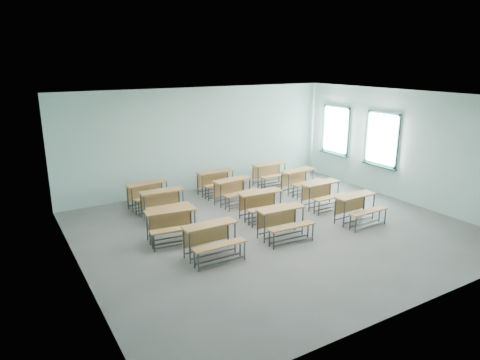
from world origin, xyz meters
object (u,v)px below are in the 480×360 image
object	(u,v)px
desk_unit_r0c1	(283,218)
desk_unit_r2c1	(235,188)
desk_unit_r0c2	(358,205)
desk_unit_r3c1	(217,179)
desk_unit_r3c2	(271,171)
desk_unit_r1c2	(323,191)
desk_unit_r3c0	(149,191)
desk_unit_r1c0	(172,221)
desk_unit_r0c0	(212,236)
desk_unit_r2c2	(300,178)
desk_unit_r2c0	(163,200)
desk_unit_r1c1	(262,201)

from	to	relation	value
desk_unit_r0c1	desk_unit_r2c1	distance (m)	2.71
desk_unit_r0c2	desk_unit_r3c1	bearing A→B (deg)	114.80
desk_unit_r0c1	desk_unit_r3c1	size ratio (longest dim) A/B	1.03
desk_unit_r3c2	desk_unit_r1c2	bearing A→B (deg)	-90.09
desk_unit_r3c1	desk_unit_r3c0	bearing A→B (deg)	-176.51
desk_unit_r3c0	desk_unit_r3c1	xyz separation A→B (m)	(2.20, 0.15, 0.00)
desk_unit_r1c0	desk_unit_r0c0	bearing A→B (deg)	-65.42
desk_unit_r1c0	desk_unit_r2c2	distance (m)	4.99
desk_unit_r0c2	desk_unit_r3c0	bearing A→B (deg)	136.11
desk_unit_r2c1	desk_unit_r3c1	bearing A→B (deg)	83.49
desk_unit_r3c2	desk_unit_r2c1	bearing A→B (deg)	-152.57
desk_unit_r0c0	desk_unit_r2c2	size ratio (longest dim) A/B	0.94
desk_unit_r1c0	desk_unit_r1c2	xyz separation A→B (m)	(4.46, -0.02, 0.00)
desk_unit_r0c1	desk_unit_r3c2	size ratio (longest dim) A/B	1.03
desk_unit_r0c2	desk_unit_r1c2	distance (m)	1.32
desk_unit_r1c2	desk_unit_r2c2	bearing A→B (deg)	76.23
desk_unit_r1c2	desk_unit_r3c0	bearing A→B (deg)	148.66
desk_unit_r2c0	desk_unit_r2c2	bearing A→B (deg)	0.64
desk_unit_r2c1	desk_unit_r2c2	size ratio (longest dim) A/B	1.01
desk_unit_r1c0	desk_unit_r1c2	size ratio (longest dim) A/B	1.06
desk_unit_r3c0	desk_unit_r0c1	bearing A→B (deg)	-67.89
desk_unit_r2c2	desk_unit_r3c0	xyz separation A→B (m)	(-4.49, 1.02, 0.00)
desk_unit_r0c0	desk_unit_r1c0	xyz separation A→B (m)	(-0.39, 1.23, 0.00)
desk_unit_r1c1	desk_unit_r1c2	bearing A→B (deg)	-0.00
desk_unit_r1c0	desk_unit_r2c0	world-z (taller)	same
desk_unit_r1c2	desk_unit_r2c1	xyz separation A→B (m)	(-1.94, 1.55, 0.00)
desk_unit_r0c1	desk_unit_r1c2	world-z (taller)	same
desk_unit_r3c0	desk_unit_r3c2	distance (m)	4.18
desk_unit_r0c0	desk_unit_r3c2	bearing A→B (deg)	42.90
desk_unit_r3c0	desk_unit_r3c1	bearing A→B (deg)	-2.60
desk_unit_r0c2	desk_unit_r1c1	world-z (taller)	same
desk_unit_r0c2	desk_unit_r0c1	bearing A→B (deg)	173.62
desk_unit_r0c1	desk_unit_r3c1	xyz separation A→B (m)	(0.25, 3.74, 0.00)
desk_unit_r1c1	desk_unit_r3c0	size ratio (longest dim) A/B	0.98
desk_unit_r0c0	desk_unit_r3c2	xyz separation A→B (m)	(4.09, 3.76, 0.00)
desk_unit_r0c1	desk_unit_r3c2	distance (m)	4.31
desk_unit_r1c0	desk_unit_r2c1	xyz separation A→B (m)	(2.52, 1.53, 0.00)
desk_unit_r1c1	desk_unit_r2c1	distance (m)	1.42
desk_unit_r1c1	desk_unit_r2c2	world-z (taller)	same
desk_unit_r0c2	desk_unit_r1c2	bearing A→B (deg)	88.17
desk_unit_r3c1	desk_unit_r1c1	bearing A→B (deg)	-89.75
desk_unit_r1c1	desk_unit_r3c2	distance (m)	3.10
desk_unit_r2c1	desk_unit_r0c0	bearing A→B (deg)	-135.45
desk_unit_r1c2	desk_unit_r2c1	distance (m)	2.48
desk_unit_r1c2	desk_unit_r2c2	distance (m)	1.46
desk_unit_r0c0	desk_unit_r2c0	bearing A→B (deg)	90.51
desk_unit_r2c2	desk_unit_r3c1	world-z (taller)	same
desk_unit_r0c2	desk_unit_r3c2	world-z (taller)	same
desk_unit_r3c2	desk_unit_r1c0	bearing A→B (deg)	-150.27
desk_unit_r2c0	desk_unit_r3c0	size ratio (longest dim) A/B	0.96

